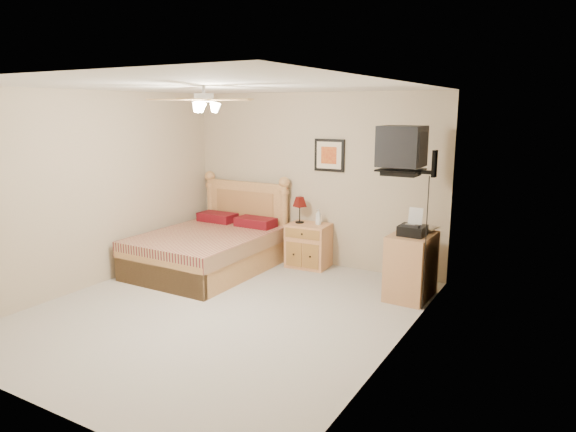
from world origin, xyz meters
TOP-DOWN VIEW (x-y plane):
  - floor at (0.00, 0.00)m, footprint 4.50×4.50m
  - ceiling at (0.00, 0.00)m, footprint 4.00×4.50m
  - wall_back at (0.00, 2.25)m, footprint 4.00×0.04m
  - wall_front at (0.00, -2.25)m, footprint 4.00×0.04m
  - wall_left at (-2.00, 0.00)m, footprint 0.04×4.50m
  - wall_right at (2.00, 0.00)m, footprint 0.04×4.50m
  - bed at (-1.11, 1.12)m, footprint 1.53×2.00m
  - nightstand at (0.07, 2.00)m, footprint 0.61×0.47m
  - table_lamp at (-0.09, 2.02)m, footprint 0.26×0.26m
  - lotion_bottle at (0.20, 2.04)m, footprint 0.10×0.10m
  - framed_picture at (0.27, 2.23)m, footprint 0.46×0.04m
  - dresser at (1.73, 1.51)m, footprint 0.50×0.70m
  - fax_machine at (1.74, 1.44)m, footprint 0.31×0.33m
  - magazine_lower at (1.72, 1.78)m, footprint 0.22×0.27m
  - magazine_upper at (1.73, 1.78)m, footprint 0.24×0.31m
  - wall_tv at (1.75, 1.34)m, footprint 0.56×0.46m
  - ceiling_fan at (0.00, -0.20)m, footprint 1.14×1.14m

SIDE VIEW (x-z plane):
  - floor at x=0.00m, z-range 0.00..0.00m
  - nightstand at x=0.07m, z-range 0.00..0.64m
  - dresser at x=1.73m, z-range 0.00..0.80m
  - bed at x=-1.11m, z-range 0.00..1.29m
  - lotion_bottle at x=0.20m, z-range 0.64..0.87m
  - magazine_lower at x=1.72m, z-range 0.80..0.82m
  - table_lamp at x=-0.09m, z-range 0.64..1.02m
  - magazine_upper at x=1.73m, z-range 0.82..0.84m
  - fax_machine at x=1.74m, z-range 0.80..1.12m
  - wall_back at x=0.00m, z-range 0.00..2.50m
  - wall_front at x=0.00m, z-range 0.00..2.50m
  - wall_left at x=-2.00m, z-range 0.00..2.50m
  - wall_right at x=2.00m, z-range 0.00..2.50m
  - framed_picture at x=0.27m, z-range 1.39..1.85m
  - wall_tv at x=1.75m, z-range 1.52..2.10m
  - ceiling_fan at x=0.00m, z-range 2.22..2.50m
  - ceiling at x=0.00m, z-range 2.48..2.52m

